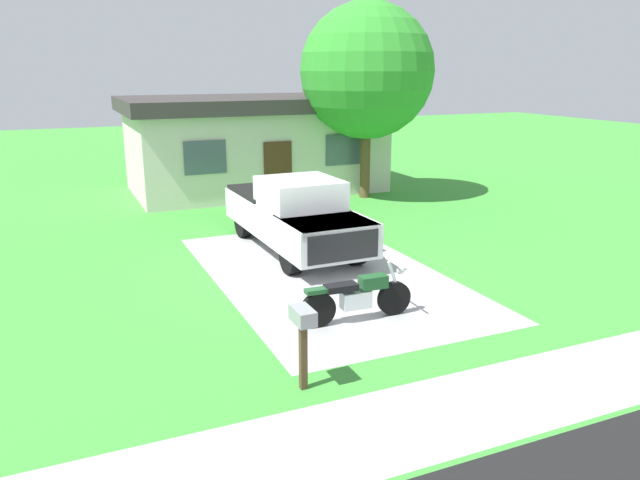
{
  "coord_description": "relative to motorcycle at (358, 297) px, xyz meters",
  "views": [
    {
      "loc": [
        -5.44,
        -12.14,
        4.55
      ],
      "look_at": [
        -0.24,
        -0.23,
        0.9
      ],
      "focal_mm": 34.61,
      "sensor_mm": 36.0,
      "label": 1
    }
  ],
  "objects": [
    {
      "name": "mailbox",
      "position": [
        -1.88,
        -1.93,
        0.51
      ],
      "size": [
        0.26,
        0.48,
        1.26
      ],
      "color": "#4C3823",
      "rests_on": "ground"
    },
    {
      "name": "motorcycle",
      "position": [
        0.0,
        0.0,
        0.0
      ],
      "size": [
        2.21,
        0.7,
        1.09
      ],
      "color": "black",
      "rests_on": "ground"
    },
    {
      "name": "ground_plane",
      "position": [
        0.53,
        2.66,
        -0.47
      ],
      "size": [
        80.0,
        80.0,
        0.0
      ],
      "primitive_type": "plane",
      "color": "green"
    },
    {
      "name": "shade_tree",
      "position": [
        5.38,
        10.01,
        3.94
      ],
      "size": [
        4.64,
        4.64,
        6.75
      ],
      "color": "brown",
      "rests_on": "ground"
    },
    {
      "name": "neighbor_house",
      "position": [
        2.24,
        13.02,
        1.32
      ],
      "size": [
        9.6,
        5.6,
        3.5
      ],
      "color": "beige",
      "rests_on": "ground"
    },
    {
      "name": "sidewalk_strip",
      "position": [
        0.53,
        -3.34,
        -0.47
      ],
      "size": [
        36.0,
        1.8,
        0.01
      ],
      "primitive_type": "cube",
      "color": "#A8A8A3",
      "rests_on": "ground"
    },
    {
      "name": "driveway_pad",
      "position": [
        0.53,
        2.66,
        -0.47
      ],
      "size": [
        4.88,
        8.39,
        0.01
      ],
      "primitive_type": "cube",
      "color": "#A0A0A0",
      "rests_on": "ground"
    },
    {
      "name": "pickup_truck",
      "position": [
        0.64,
        4.89,
        0.48
      ],
      "size": [
        2.1,
        5.66,
        1.9
      ],
      "color": "black",
      "rests_on": "ground"
    }
  ]
}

